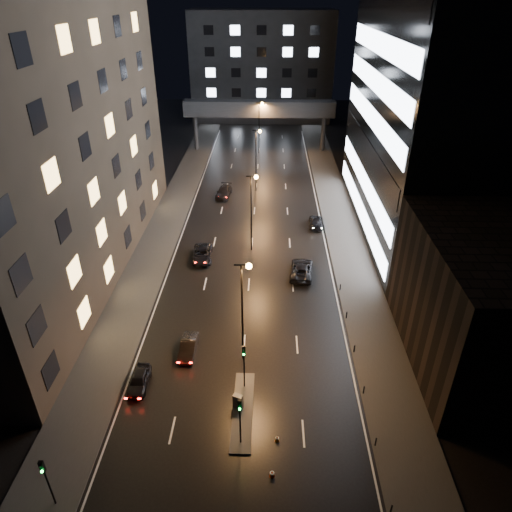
% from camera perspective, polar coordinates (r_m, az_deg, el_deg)
% --- Properties ---
extents(ground, '(160.00, 160.00, 0.00)m').
position_cam_1_polar(ground, '(69.48, -0.19, 5.68)').
color(ground, black).
rests_on(ground, ground).
extents(sidewalk_left, '(5.00, 110.00, 0.15)m').
position_cam_1_polar(sidewalk_left, '(66.53, -11.18, 3.96)').
color(sidewalk_left, '#383533').
rests_on(sidewalk_left, ground).
extents(sidewalk_right, '(5.00, 110.00, 0.15)m').
position_cam_1_polar(sidewalk_right, '(65.74, 10.64, 3.69)').
color(sidewalk_right, '#383533').
rests_on(sidewalk_right, ground).
extents(building_left, '(15.00, 48.00, 40.00)m').
position_cam_1_polar(building_left, '(53.86, -26.86, 17.67)').
color(building_left, '#2D2319').
rests_on(building_left, ground).
extents(building_right_low, '(10.00, 18.00, 12.00)m').
position_cam_1_polar(building_right_low, '(43.39, 25.86, -5.23)').
color(building_right_low, black).
rests_on(building_right_low, ground).
extents(building_right_glass, '(20.00, 36.00, 45.00)m').
position_cam_1_polar(building_right_glass, '(63.69, 24.67, 22.02)').
color(building_right_glass, black).
rests_on(building_right_glass, ground).
extents(building_far, '(34.00, 14.00, 25.00)m').
position_cam_1_polar(building_far, '(122.20, 0.75, 22.64)').
color(building_far, '#333335').
rests_on(building_far, ground).
extents(skybridge, '(30.00, 3.00, 10.00)m').
position_cam_1_polar(skybridge, '(95.37, 0.41, 17.88)').
color(skybridge, '#333335').
rests_on(skybridge, ground).
extents(median_island, '(1.60, 8.00, 0.15)m').
position_cam_1_polar(median_island, '(38.40, -1.65, -18.71)').
color(median_island, '#383533').
rests_on(median_island, ground).
extents(traffic_signal_near, '(0.28, 0.34, 4.40)m').
position_cam_1_polar(traffic_signal_near, '(37.94, -1.51, -12.87)').
color(traffic_signal_near, black).
rests_on(traffic_signal_near, median_island).
extents(traffic_signal_far, '(0.28, 0.34, 4.40)m').
position_cam_1_polar(traffic_signal_far, '(34.16, -2.02, -19.21)').
color(traffic_signal_far, black).
rests_on(traffic_signal_far, median_island).
extents(traffic_signal_corner, '(0.28, 0.34, 4.40)m').
position_cam_1_polar(traffic_signal_corner, '(34.06, -24.80, -23.76)').
color(traffic_signal_corner, black).
rests_on(traffic_signal_corner, ground).
extents(bollard_row, '(0.12, 25.12, 0.90)m').
position_cam_1_polar(bollard_row, '(41.97, 12.72, -13.59)').
color(bollard_row, black).
rests_on(bollard_row, ground).
extents(streetlight_near, '(1.45, 0.50, 10.15)m').
position_cam_1_polar(streetlight_near, '(38.47, -1.51, -5.57)').
color(streetlight_near, black).
rests_on(streetlight_near, ground).
extents(streetlight_mid_a, '(1.45, 0.50, 10.15)m').
position_cam_1_polar(streetlight_mid_a, '(55.87, -0.44, 6.58)').
color(streetlight_mid_a, black).
rests_on(streetlight_mid_a, ground).
extents(streetlight_mid_b, '(1.45, 0.50, 10.15)m').
position_cam_1_polar(streetlight_mid_b, '(74.59, 0.13, 12.81)').
color(streetlight_mid_b, black).
rests_on(streetlight_mid_b, ground).
extents(streetlight_far, '(1.45, 0.50, 10.15)m').
position_cam_1_polar(streetlight_far, '(93.84, 0.48, 16.51)').
color(streetlight_far, black).
rests_on(streetlight_far, ground).
extents(car_away_a, '(1.55, 3.75, 1.27)m').
position_cam_1_polar(car_away_a, '(41.00, -14.40, -14.79)').
color(car_away_a, black).
rests_on(car_away_a, ground).
extents(car_away_b, '(1.46, 3.97, 1.30)m').
position_cam_1_polar(car_away_b, '(43.18, -8.46, -11.21)').
color(car_away_b, black).
rests_on(car_away_b, ground).
extents(car_away_c, '(2.67, 5.19, 1.40)m').
position_cam_1_polar(car_away_c, '(56.86, -6.71, 0.24)').
color(car_away_c, black).
rests_on(car_away_c, ground).
extents(car_away_d, '(2.57, 5.30, 1.49)m').
position_cam_1_polar(car_away_d, '(74.44, -4.04, 7.97)').
color(car_away_d, black).
rests_on(car_away_d, ground).
extents(car_toward_a, '(3.05, 5.63, 1.50)m').
position_cam_1_polar(car_toward_a, '(53.62, 5.72, -1.65)').
color(car_toward_a, black).
rests_on(car_toward_a, ground).
extents(car_toward_b, '(2.17, 4.68, 1.32)m').
position_cam_1_polar(car_toward_b, '(65.13, 7.51, 4.27)').
color(car_toward_b, black).
rests_on(car_toward_b, ground).
extents(utility_cabinet, '(0.87, 0.70, 1.29)m').
position_cam_1_polar(utility_cabinet, '(38.05, -2.28, -17.68)').
color(utility_cabinet, '#505153').
rests_on(utility_cabinet, median_island).
extents(cone_a, '(0.49, 0.49, 0.54)m').
position_cam_1_polar(cone_a, '(34.81, 2.02, -25.54)').
color(cone_a, '#D83F0B').
rests_on(cone_a, ground).
extents(cone_b, '(0.42, 0.42, 0.54)m').
position_cam_1_polar(cone_b, '(36.48, 2.66, -21.85)').
color(cone_b, orange).
rests_on(cone_b, ground).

